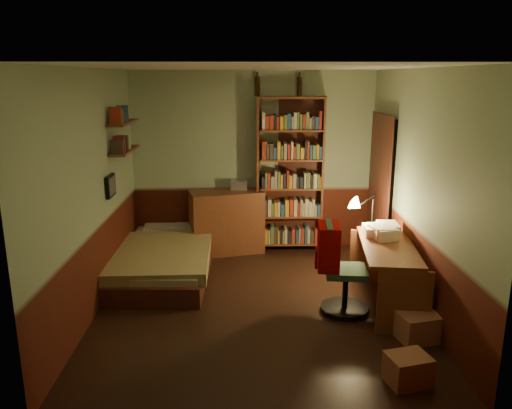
{
  "coord_description": "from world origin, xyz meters",
  "views": [
    {
      "loc": [
        -0.14,
        -5.23,
        2.51
      ],
      "look_at": [
        0.0,
        0.25,
        1.1
      ],
      "focal_mm": 35.0,
      "sensor_mm": 36.0,
      "label": 1
    }
  ],
  "objects_px": {
    "dresser": "(227,221)",
    "bookshelf": "(291,175)",
    "bed": "(164,249)",
    "desk_lamp": "(373,203)",
    "cardboard_box_a": "(408,369)",
    "mini_stereo": "(239,185)",
    "desk": "(386,276)",
    "office_chair": "(346,269)",
    "cardboard_box_b": "(418,326)"
  },
  "relations": [
    {
      "from": "desk_lamp",
      "to": "bed",
      "type": "bearing_deg",
      "value": 164.07
    },
    {
      "from": "desk",
      "to": "cardboard_box_a",
      "type": "distance_m",
      "value": 1.5
    },
    {
      "from": "desk",
      "to": "desk_lamp",
      "type": "bearing_deg",
      "value": 98.56
    },
    {
      "from": "office_chair",
      "to": "cardboard_box_b",
      "type": "xyz_separation_m",
      "value": [
        0.6,
        -0.62,
        -0.36
      ]
    },
    {
      "from": "mini_stereo",
      "to": "office_chair",
      "type": "relative_size",
      "value": 0.24
    },
    {
      "from": "cardboard_box_b",
      "to": "desk",
      "type": "bearing_deg",
      "value": 99.16
    },
    {
      "from": "mini_stereo",
      "to": "cardboard_box_a",
      "type": "xyz_separation_m",
      "value": [
        1.44,
        -3.45,
        -0.85
      ]
    },
    {
      "from": "dresser",
      "to": "cardboard_box_b",
      "type": "bearing_deg",
      "value": -66.94
    },
    {
      "from": "bed",
      "to": "desk",
      "type": "bearing_deg",
      "value": -20.43
    },
    {
      "from": "bed",
      "to": "mini_stereo",
      "type": "relative_size",
      "value": 9.06
    },
    {
      "from": "mini_stereo",
      "to": "desk",
      "type": "xyz_separation_m",
      "value": [
        1.65,
        -1.98,
        -0.62
      ]
    },
    {
      "from": "bed",
      "to": "bookshelf",
      "type": "xyz_separation_m",
      "value": [
        1.73,
        0.88,
        0.8
      ]
    },
    {
      "from": "bookshelf",
      "to": "desk_lamp",
      "type": "height_order",
      "value": "bookshelf"
    },
    {
      "from": "bookshelf",
      "to": "office_chair",
      "type": "relative_size",
      "value": 2.24
    },
    {
      "from": "bed",
      "to": "cardboard_box_a",
      "type": "relative_size",
      "value": 6.35
    },
    {
      "from": "mini_stereo",
      "to": "desk_lamp",
      "type": "height_order",
      "value": "desk_lamp"
    },
    {
      "from": "bed",
      "to": "office_chair",
      "type": "relative_size",
      "value": 2.17
    },
    {
      "from": "mini_stereo",
      "to": "office_chair",
      "type": "bearing_deg",
      "value": -60.03
    },
    {
      "from": "mini_stereo",
      "to": "desk_lamp",
      "type": "distance_m",
      "value": 2.09
    },
    {
      "from": "desk_lamp",
      "to": "cardboard_box_a",
      "type": "xyz_separation_m",
      "value": [
        -0.2,
        -2.14,
        -0.9
      ]
    },
    {
      "from": "bookshelf",
      "to": "cardboard_box_b",
      "type": "height_order",
      "value": "bookshelf"
    },
    {
      "from": "mini_stereo",
      "to": "bookshelf",
      "type": "xyz_separation_m",
      "value": [
        0.75,
        -0.04,
        0.14
      ]
    },
    {
      "from": "desk",
      "to": "mini_stereo",
      "type": "bearing_deg",
      "value": 137.14
    },
    {
      "from": "bookshelf",
      "to": "cardboard_box_b",
      "type": "bearing_deg",
      "value": -62.44
    },
    {
      "from": "desk_lamp",
      "to": "office_chair",
      "type": "xyz_separation_m",
      "value": [
        -0.46,
        -0.8,
        -0.52
      ]
    },
    {
      "from": "office_chair",
      "to": "cardboard_box_b",
      "type": "bearing_deg",
      "value": -40.0
    },
    {
      "from": "cardboard_box_b",
      "to": "mini_stereo",
      "type": "bearing_deg",
      "value": 122.94
    },
    {
      "from": "office_chair",
      "to": "dresser",
      "type": "bearing_deg",
      "value": 130.16
    },
    {
      "from": "desk",
      "to": "desk_lamp",
      "type": "xyz_separation_m",
      "value": [
        -0.01,
        0.67,
        0.66
      ]
    },
    {
      "from": "desk",
      "to": "cardboard_box_b",
      "type": "xyz_separation_m",
      "value": [
        0.12,
        -0.74,
        -0.23
      ]
    },
    {
      "from": "bed",
      "to": "cardboard_box_b",
      "type": "height_order",
      "value": "bed"
    },
    {
      "from": "dresser",
      "to": "mini_stereo",
      "type": "relative_size",
      "value": 4.3
    },
    {
      "from": "desk",
      "to": "cardboard_box_a",
      "type": "xyz_separation_m",
      "value": [
        -0.21,
        -1.46,
        -0.23
      ]
    },
    {
      "from": "bookshelf",
      "to": "desk",
      "type": "height_order",
      "value": "bookshelf"
    },
    {
      "from": "bed",
      "to": "desk_lamp",
      "type": "bearing_deg",
      "value": -6.87
    },
    {
      "from": "mini_stereo",
      "to": "cardboard_box_b",
      "type": "height_order",
      "value": "mini_stereo"
    },
    {
      "from": "desk",
      "to": "bookshelf",
      "type": "bearing_deg",
      "value": 122.2
    },
    {
      "from": "cardboard_box_a",
      "to": "mini_stereo",
      "type": "bearing_deg",
      "value": 112.63
    },
    {
      "from": "desk_lamp",
      "to": "cardboard_box_a",
      "type": "height_order",
      "value": "desk_lamp"
    },
    {
      "from": "office_chair",
      "to": "mini_stereo",
      "type": "bearing_deg",
      "value": 124.87
    },
    {
      "from": "cardboard_box_a",
      "to": "cardboard_box_b",
      "type": "bearing_deg",
      "value": 65.26
    },
    {
      "from": "bookshelf",
      "to": "cardboard_box_a",
      "type": "distance_m",
      "value": 3.61
    },
    {
      "from": "dresser",
      "to": "cardboard_box_a",
      "type": "xyz_separation_m",
      "value": [
        1.62,
        -3.32,
        -0.33
      ]
    },
    {
      "from": "dresser",
      "to": "bookshelf",
      "type": "bearing_deg",
      "value": -8.61
    },
    {
      "from": "dresser",
      "to": "bookshelf",
      "type": "height_order",
      "value": "bookshelf"
    },
    {
      "from": "mini_stereo",
      "to": "cardboard_box_b",
      "type": "distance_m",
      "value": 3.36
    },
    {
      "from": "bed",
      "to": "office_chair",
      "type": "distance_m",
      "value": 2.47
    },
    {
      "from": "desk_lamp",
      "to": "desk",
      "type": "bearing_deg",
      "value": -96.35
    },
    {
      "from": "bookshelf",
      "to": "cardboard_box_a",
      "type": "xyz_separation_m",
      "value": [
        0.69,
        -3.41,
        -0.99
      ]
    },
    {
      "from": "office_chair",
      "to": "bed",
      "type": "bearing_deg",
      "value": 156.9
    }
  ]
}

